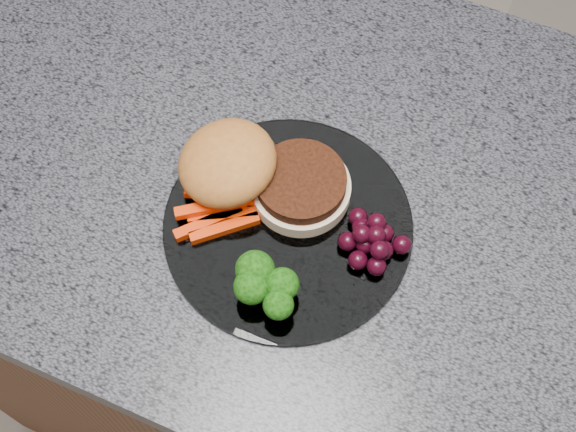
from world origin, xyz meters
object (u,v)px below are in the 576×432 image
at_px(island_cabinet, 370,346).
at_px(plate, 288,226).
at_px(burger, 254,173).
at_px(grape_bunch, 371,240).

relative_size(island_cabinet, plate, 4.62).
distance_m(island_cabinet, burger, 0.53).
height_order(island_cabinet, grape_bunch, grape_bunch).
bearing_deg(plate, island_cabinet, 30.41).
bearing_deg(burger, plate, -42.69).
relative_size(plate, grape_bunch, 3.62).
height_order(burger, grape_bunch, burger).
bearing_deg(island_cabinet, burger, -167.36).
xyz_separation_m(plate, burger, (-0.05, 0.03, 0.03)).
bearing_deg(grape_bunch, island_cabinet, 65.53).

